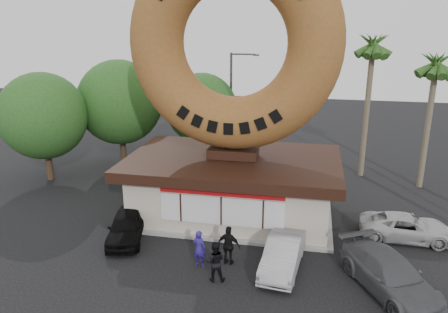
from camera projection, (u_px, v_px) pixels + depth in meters
name	position (u px, v px, depth m)	size (l,w,h in m)	color
ground	(207.00, 273.00, 18.46)	(90.00, 90.00, 0.00)	black
donut_shop	(233.00, 184.00, 23.53)	(11.20, 7.20, 3.80)	beige
giant_donut	(234.00, 44.00, 21.35)	(10.65, 10.65, 2.71)	#96522B
tree_west	(120.00, 102.00, 31.05)	(6.00, 6.00, 7.65)	#473321
tree_mid	(202.00, 109.00, 32.05)	(5.20, 5.20, 6.63)	#473321
tree_far	(43.00, 116.00, 28.06)	(5.60, 5.60, 7.14)	#473321
palm_near	(373.00, 50.00, 27.62)	(2.60, 2.60, 9.75)	#726651
palm_far	(436.00, 69.00, 25.83)	(2.60, 2.60, 8.75)	#726651
street_lamp	(233.00, 101.00, 32.44)	(2.11, 0.20, 8.00)	#59595E
person_left	(199.00, 248.00, 18.76)	(0.61, 0.40, 1.67)	navy
person_center	(215.00, 261.00, 17.70)	(0.84, 0.66, 1.73)	black
person_right	(229.00, 245.00, 18.89)	(1.05, 0.44, 1.79)	black
car_black	(126.00, 227.00, 21.12)	(1.59, 3.94, 1.34)	black
car_silver	(283.00, 254.00, 18.62)	(1.42, 4.06, 1.34)	#AAA9AE
car_grey	(390.00, 275.00, 17.03)	(2.03, 4.99, 1.45)	#55575A
car_white	(407.00, 227.00, 21.17)	(2.04, 4.43, 1.23)	#B9B9B9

